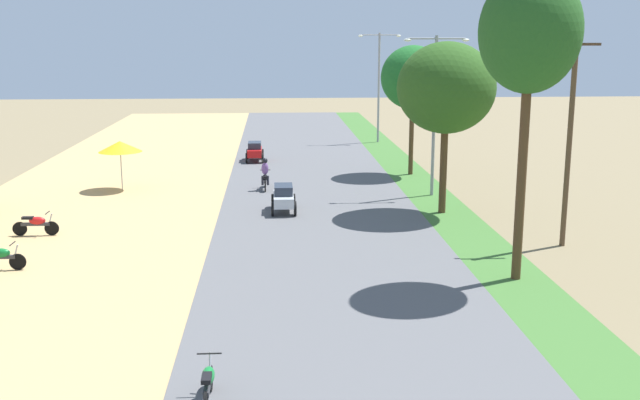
{
  "coord_description": "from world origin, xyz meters",
  "views": [
    {
      "loc": [
        -2.06,
        -7.61,
        7.74
      ],
      "look_at": [
        -0.38,
        18.68,
        1.97
      ],
      "focal_mm": 41.75,
      "sensor_mm": 36.0,
      "label": 1
    }
  ],
  "objects_px": {
    "parked_motorbike_third": "(36,223)",
    "median_tree_second": "(446,88)",
    "median_tree_nearest": "(530,34)",
    "car_sedan_silver": "(284,197)",
    "vendor_umbrella": "(120,146)",
    "streetlamp_near": "(435,105)",
    "motorbike_ahead_second": "(208,381)",
    "streetlamp_mid": "(379,80)",
    "median_tree_third": "(413,78)",
    "car_sedan_red": "(255,151)",
    "motorbike_ahead_third": "(265,175)",
    "utility_pole_near": "(570,136)"
  },
  "relations": [
    {
      "from": "streetlamp_near",
      "to": "utility_pole_near",
      "type": "bearing_deg",
      "value": -71.62
    },
    {
      "from": "streetlamp_near",
      "to": "car_sedan_red",
      "type": "height_order",
      "value": "streetlamp_near"
    },
    {
      "from": "utility_pole_near",
      "to": "car_sedan_red",
      "type": "xyz_separation_m",
      "value": [
        -12.09,
        20.17,
        -3.45
      ]
    },
    {
      "from": "streetlamp_near",
      "to": "motorbike_ahead_third",
      "type": "height_order",
      "value": "streetlamp_near"
    },
    {
      "from": "streetlamp_mid",
      "to": "utility_pole_near",
      "type": "bearing_deg",
      "value": -83.86
    },
    {
      "from": "motorbike_ahead_third",
      "to": "motorbike_ahead_second",
      "type": "bearing_deg",
      "value": -92.56
    },
    {
      "from": "median_tree_nearest",
      "to": "streetlamp_near",
      "type": "relative_size",
      "value": 1.25
    },
    {
      "from": "parked_motorbike_third",
      "to": "median_tree_second",
      "type": "distance_m",
      "value": 17.9
    },
    {
      "from": "median_tree_nearest",
      "to": "car_sedan_silver",
      "type": "xyz_separation_m",
      "value": [
        -7.4,
        9.96,
        -7.11
      ]
    },
    {
      "from": "median_tree_third",
      "to": "motorbike_ahead_third",
      "type": "distance_m",
      "value": 10.31
    },
    {
      "from": "median_tree_second",
      "to": "car_sedan_red",
      "type": "height_order",
      "value": "median_tree_second"
    },
    {
      "from": "vendor_umbrella",
      "to": "car_sedan_silver",
      "type": "relative_size",
      "value": 1.12
    },
    {
      "from": "car_sedan_silver",
      "to": "utility_pole_near",
      "type": "bearing_deg",
      "value": -29.83
    },
    {
      "from": "vendor_umbrella",
      "to": "median_tree_second",
      "type": "xyz_separation_m",
      "value": [
        15.31,
        -6.06,
        3.28
      ]
    },
    {
      "from": "motorbike_ahead_third",
      "to": "median_tree_third",
      "type": "bearing_deg",
      "value": 25.67
    },
    {
      "from": "streetlamp_near",
      "to": "car_sedan_silver",
      "type": "relative_size",
      "value": 3.44
    },
    {
      "from": "motorbike_ahead_second",
      "to": "car_sedan_red",
      "type": "bearing_deg",
      "value": 89.49
    },
    {
      "from": "median_tree_nearest",
      "to": "utility_pole_near",
      "type": "height_order",
      "value": "median_tree_nearest"
    },
    {
      "from": "vendor_umbrella",
      "to": "car_sedan_red",
      "type": "distance_m",
      "value": 11.01
    },
    {
      "from": "parked_motorbike_third",
      "to": "median_tree_third",
      "type": "height_order",
      "value": "median_tree_third"
    },
    {
      "from": "median_tree_nearest",
      "to": "motorbike_ahead_third",
      "type": "relative_size",
      "value": 5.42
    },
    {
      "from": "median_tree_second",
      "to": "utility_pole_near",
      "type": "xyz_separation_m",
      "value": [
        3.4,
        -5.46,
        -1.4
      ]
    },
    {
      "from": "streetlamp_near",
      "to": "car_sedan_silver",
      "type": "xyz_separation_m",
      "value": [
        -7.42,
        -3.2,
        -3.8
      ]
    },
    {
      "from": "streetlamp_mid",
      "to": "utility_pole_near",
      "type": "distance_m",
      "value": 28.64
    },
    {
      "from": "vendor_umbrella",
      "to": "car_sedan_silver",
      "type": "xyz_separation_m",
      "value": [
        8.22,
        -5.51,
        -1.57
      ]
    },
    {
      "from": "streetlamp_near",
      "to": "streetlamp_mid",
      "type": "relative_size",
      "value": 0.97
    },
    {
      "from": "parked_motorbike_third",
      "to": "car_sedan_silver",
      "type": "relative_size",
      "value": 0.8
    },
    {
      "from": "median_tree_nearest",
      "to": "motorbike_ahead_third",
      "type": "height_order",
      "value": "median_tree_nearest"
    },
    {
      "from": "parked_motorbike_third",
      "to": "median_tree_third",
      "type": "relative_size",
      "value": 0.25
    },
    {
      "from": "median_tree_nearest",
      "to": "streetlamp_near",
      "type": "height_order",
      "value": "median_tree_nearest"
    },
    {
      "from": "streetlamp_mid",
      "to": "motorbike_ahead_third",
      "type": "relative_size",
      "value": 4.45
    },
    {
      "from": "car_sedan_red",
      "to": "motorbike_ahead_third",
      "type": "distance_m",
      "value": 9.19
    },
    {
      "from": "parked_motorbike_third",
      "to": "median_tree_nearest",
      "type": "relative_size",
      "value": 0.18
    },
    {
      "from": "median_tree_nearest",
      "to": "median_tree_second",
      "type": "relative_size",
      "value": 1.29
    },
    {
      "from": "car_sedan_silver",
      "to": "motorbike_ahead_second",
      "type": "bearing_deg",
      "value": -96.03
    },
    {
      "from": "vendor_umbrella",
      "to": "streetlamp_mid",
      "type": "bearing_deg",
      "value": 47.28
    },
    {
      "from": "parked_motorbike_third",
      "to": "median_tree_third",
      "type": "xyz_separation_m",
      "value": [
        17.25,
        12.44,
        4.99
      ]
    },
    {
      "from": "streetlamp_mid",
      "to": "utility_pole_near",
      "type": "relative_size",
      "value": 1.0
    },
    {
      "from": "parked_motorbike_third",
      "to": "streetlamp_mid",
      "type": "bearing_deg",
      "value": 56.34
    },
    {
      "from": "vendor_umbrella",
      "to": "streetlamp_near",
      "type": "relative_size",
      "value": 0.32
    },
    {
      "from": "motorbike_ahead_second",
      "to": "median_tree_third",
      "type": "bearing_deg",
      "value": 70.88
    },
    {
      "from": "streetlamp_mid",
      "to": "motorbike_ahead_second",
      "type": "bearing_deg",
      "value": -103.0
    },
    {
      "from": "median_tree_second",
      "to": "motorbike_ahead_third",
      "type": "relative_size",
      "value": 4.18
    },
    {
      "from": "utility_pole_near",
      "to": "car_sedan_red",
      "type": "relative_size",
      "value": 3.54
    },
    {
      "from": "median_tree_third",
      "to": "car_sedan_silver",
      "type": "xyz_separation_m",
      "value": [
        -7.42,
        -8.98,
        -4.8
      ]
    },
    {
      "from": "median_tree_second",
      "to": "car_sedan_red",
      "type": "distance_m",
      "value": 17.76
    },
    {
      "from": "car_sedan_silver",
      "to": "streetlamp_near",
      "type": "bearing_deg",
      "value": 23.33
    },
    {
      "from": "vendor_umbrella",
      "to": "motorbike_ahead_third",
      "type": "height_order",
      "value": "vendor_umbrella"
    },
    {
      "from": "vendor_umbrella",
      "to": "streetlamp_mid",
      "type": "height_order",
      "value": "streetlamp_mid"
    },
    {
      "from": "parked_motorbike_third",
      "to": "utility_pole_near",
      "type": "bearing_deg",
      "value": -7.16
    }
  ]
}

